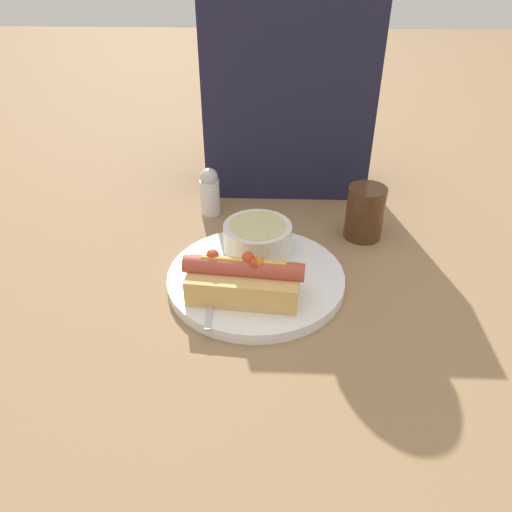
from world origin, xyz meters
TOP-DOWN VIEW (x-y plane):
  - ground_plane at (0.00, 0.00)m, footprint 4.00×4.00m
  - dinner_plate at (0.00, 0.00)m, footprint 0.25×0.25m
  - hot_dog at (-0.01, -0.05)m, footprint 0.16×0.08m
  - soup_bowl at (-0.00, 0.06)m, footprint 0.10×0.10m
  - spoon at (-0.06, 0.00)m, footprint 0.03×0.17m
  - drinking_glass at (0.17, 0.14)m, footprint 0.06×0.06m
  - salt_shaker at (-0.09, 0.21)m, footprint 0.03×0.03m
  - seated_diner at (0.05, 0.33)m, footprint 0.30×0.13m

SIDE VIEW (x-z plane):
  - ground_plane at x=0.00m, z-range 0.00..0.00m
  - dinner_plate at x=0.00m, z-range 0.00..0.02m
  - spoon at x=-0.06m, z-range 0.02..0.02m
  - soup_bowl at x=0.00m, z-range 0.02..0.07m
  - hot_dog at x=-0.01m, z-range 0.01..0.08m
  - salt_shaker at x=-0.09m, z-range 0.00..0.09m
  - drinking_glass at x=0.17m, z-range 0.00..0.09m
  - seated_diner at x=0.05m, z-range -0.03..0.44m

